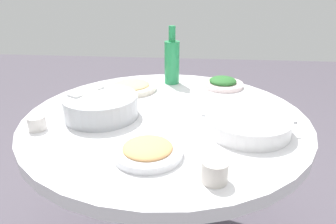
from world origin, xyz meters
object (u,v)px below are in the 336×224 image
object	(u,v)px
soup_bowl	(247,124)
tea_cup_near	(37,123)
green_bottle	(172,61)
dish_shrimp	(148,150)
rice_bowl	(101,106)
round_dining_table	(166,137)
dish_noodles	(132,86)
tea_cup_far	(215,171)
dish_greens	(223,83)

from	to	relation	value
soup_bowl	tea_cup_near	world-z (taller)	soup_bowl
green_bottle	dish_shrimp	bearing A→B (deg)	88.73
rice_bowl	dish_shrimp	world-z (taller)	rice_bowl
round_dining_table	dish_noodles	world-z (taller)	dish_noodles
dish_noodles	green_bottle	distance (m)	0.25
green_bottle	tea_cup_near	size ratio (longest dim) A/B	4.58
green_bottle	tea_cup_far	world-z (taller)	green_bottle
tea_cup_near	tea_cup_far	distance (m)	0.67
dish_noodles	dish_greens	bearing A→B (deg)	-168.43
rice_bowl	tea_cup_near	size ratio (longest dim) A/B	4.54
dish_greens	green_bottle	world-z (taller)	green_bottle
dish_greens	tea_cup_near	distance (m)	0.89
rice_bowl	dish_greens	distance (m)	0.65
dish_noodles	rice_bowl	bearing A→B (deg)	80.13
dish_greens	tea_cup_far	bearing A→B (deg)	84.19
rice_bowl	tea_cup_far	distance (m)	0.57
soup_bowl	tea_cup_near	bearing A→B (deg)	4.13
soup_bowl	dish_greens	bearing A→B (deg)	-84.14
dish_shrimp	tea_cup_far	bearing A→B (deg)	150.56
dish_noodles	green_bottle	xyz separation A→B (m)	(-0.19, -0.13, 0.10)
tea_cup_near	tea_cup_far	xyz separation A→B (m)	(-0.63, 0.25, 0.01)
tea_cup_far	dish_shrimp	bearing A→B (deg)	-29.44
dish_greens	dish_noodles	xyz separation A→B (m)	(0.45, 0.09, -0.00)
round_dining_table	dish_shrimp	xyz separation A→B (m)	(0.02, 0.31, 0.12)
soup_bowl	dish_shrimp	distance (m)	0.38
soup_bowl	dish_shrimp	world-z (taller)	soup_bowl
dish_greens	rice_bowl	bearing A→B (deg)	39.06
round_dining_table	green_bottle	xyz separation A→B (m)	(0.01, -0.41, 0.22)
dish_noodles	soup_bowl	bearing A→B (deg)	141.47
green_bottle	tea_cup_far	xyz separation A→B (m)	(-0.18, 0.83, -0.09)
tea_cup_near	tea_cup_far	size ratio (longest dim) A/B	0.88
tea_cup_near	soup_bowl	bearing A→B (deg)	-175.87
rice_bowl	dish_shrimp	distance (m)	0.36
rice_bowl	soup_bowl	world-z (taller)	rice_bowl
dish_shrimp	tea_cup_far	xyz separation A→B (m)	(-0.20, 0.11, 0.01)
dish_noodles	green_bottle	bearing A→B (deg)	-145.57
dish_greens	dish_shrimp	distance (m)	0.74
rice_bowl	tea_cup_near	bearing A→B (deg)	34.34
soup_bowl	green_bottle	bearing A→B (deg)	-59.35
dish_greens	soup_bowl	bearing A→B (deg)	95.86
dish_greens	tea_cup_far	size ratio (longest dim) A/B	2.82
soup_bowl	dish_noodles	size ratio (longest dim) A/B	1.36
dish_greens	green_bottle	xyz separation A→B (m)	(0.26, -0.04, 0.10)
dish_shrimp	tea_cup_far	distance (m)	0.23
soup_bowl	green_bottle	world-z (taller)	green_bottle
soup_bowl	dish_greens	xyz separation A→B (m)	(0.05, -0.49, -0.01)
round_dining_table	green_bottle	size ratio (longest dim) A/B	3.83
dish_shrimp	green_bottle	bearing A→B (deg)	-91.27
dish_noodles	tea_cup_far	world-z (taller)	tea_cup_far
rice_bowl	dish_shrimp	bearing A→B (deg)	129.97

